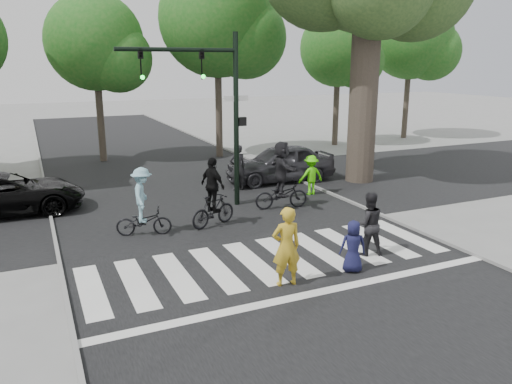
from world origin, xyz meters
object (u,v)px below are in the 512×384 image
car_grey (280,163)px  cyclist_right (282,179)px  car_suv (5,194)px  pedestrian_adult (368,224)px  cyclist_mid (213,198)px  pedestrian_woman (286,247)px  pedestrian_child (353,246)px  traffic_signal (213,96)px  cyclist_left (143,206)px

car_grey → cyclist_right: bearing=-23.7°
car_suv → car_grey: size_ratio=1.08×
pedestrian_adult → cyclist_mid: (-2.92, 3.98, 0.04)m
pedestrian_woman → car_suv: size_ratio=0.37×
pedestrian_child → cyclist_right: bearing=-77.0°
traffic_signal → car_suv: traffic_signal is taller
cyclist_right → pedestrian_woman: bearing=-116.3°
pedestrian_woman → pedestrian_adult: (2.87, 0.78, -0.08)m
cyclist_left → cyclist_right: size_ratio=0.86×
pedestrian_adult → cyclist_left: (-5.10, 4.02, 0.03)m
pedestrian_adult → cyclist_right: cyclist_right is taller
cyclist_left → cyclist_mid: (2.18, -0.03, 0.01)m
pedestrian_child → pedestrian_woman: bearing=22.4°
cyclist_mid → cyclist_right: cyclist_right is taller
pedestrian_child → cyclist_left: bearing=-27.2°
traffic_signal → cyclist_left: traffic_signal is taller
pedestrian_adult → car_grey: (1.78, 8.57, -0.06)m
cyclist_mid → car_grey: bearing=44.2°
traffic_signal → pedestrian_child: traffic_signal is taller
car_suv → car_grey: (10.67, 0.47, 0.09)m
traffic_signal → car_suv: (-6.72, 2.15, -3.19)m
pedestrian_child → car_suv: 11.86m
pedestrian_child → car_suv: bearing=-26.0°
cyclist_mid → car_grey: 6.57m
traffic_signal → cyclist_mid: (-0.76, -1.96, -3.00)m
cyclist_left → car_suv: bearing=132.9°
cyclist_right → car_grey: 4.17m
traffic_signal → car_grey: (3.95, 2.62, -3.10)m
pedestrian_woman → pedestrian_adult: size_ratio=1.09×
traffic_signal → cyclist_right: (2.08, -1.10, -2.83)m
car_suv → cyclist_right: bearing=-109.9°
cyclist_left → car_grey: bearing=33.5°
cyclist_right → car_grey: cyclist_right is taller
car_suv → car_grey: car_grey is taller
pedestrian_adult → cyclist_mid: cyclist_mid is taller
traffic_signal → cyclist_right: traffic_signal is taller
pedestrian_adult → cyclist_mid: size_ratio=0.79×
traffic_signal → pedestrian_child: 7.55m
cyclist_right → car_suv: (-8.80, 3.25, -0.36)m
pedestrian_adult → car_suv: (-8.89, 8.09, -0.15)m
pedestrian_child → car_grey: bearing=-84.2°
cyclist_mid → pedestrian_child: bearing=-68.3°
cyclist_right → traffic_signal: bearing=152.2°
cyclist_right → car_grey: bearing=63.4°
pedestrian_child → cyclist_right: 5.72m
pedestrian_child → pedestrian_adult: 1.31m
cyclist_mid → cyclist_right: bearing=16.8°
pedestrian_woman → car_suv: pedestrian_woman is taller
cyclist_right → pedestrian_child: bearing=-99.5°
traffic_signal → car_grey: traffic_signal is taller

